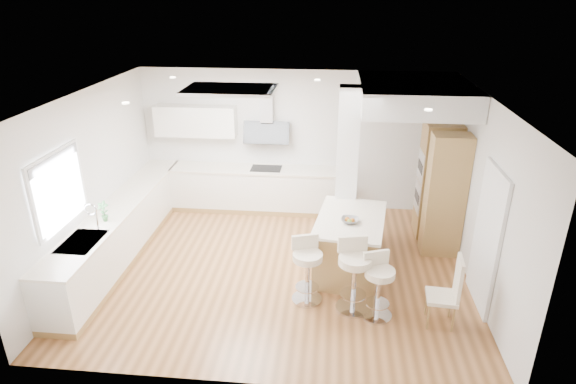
# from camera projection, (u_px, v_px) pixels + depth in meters

# --- Properties ---
(ground) EXTENTS (6.00, 6.00, 0.00)m
(ground) POSITION_uv_depth(u_px,v_px,m) (279.00, 268.00, 7.85)
(ground) COLOR #A36A3C
(ground) RESTS_ON ground
(ceiling) EXTENTS (6.00, 5.00, 0.02)m
(ceiling) POSITION_uv_depth(u_px,v_px,m) (279.00, 268.00, 7.85)
(ceiling) COLOR silver
(ceiling) RESTS_ON ground
(wall_back) EXTENTS (6.00, 0.04, 2.80)m
(wall_back) POSITION_uv_depth(u_px,v_px,m) (293.00, 141.00, 9.59)
(wall_back) COLOR silver
(wall_back) RESTS_ON ground
(wall_left) EXTENTS (0.04, 5.00, 2.80)m
(wall_left) POSITION_uv_depth(u_px,v_px,m) (89.00, 182.00, 7.57)
(wall_left) COLOR silver
(wall_left) RESTS_ON ground
(wall_right) EXTENTS (0.04, 5.00, 2.80)m
(wall_right) POSITION_uv_depth(u_px,v_px,m) (482.00, 197.00, 7.03)
(wall_right) COLOR silver
(wall_right) RESTS_ON ground
(skylight) EXTENTS (4.10, 2.10, 0.06)m
(skylight) POSITION_uv_depth(u_px,v_px,m) (231.00, 90.00, 7.38)
(skylight) COLOR white
(skylight) RESTS_ON ground
(window_left) EXTENTS (0.06, 1.28, 1.07)m
(window_left) POSITION_uv_depth(u_px,v_px,m) (58.00, 186.00, 6.63)
(window_left) COLOR white
(window_left) RESTS_ON ground
(doorway_right) EXTENTS (0.05, 1.00, 2.10)m
(doorway_right) POSITION_uv_depth(u_px,v_px,m) (487.00, 241.00, 6.64)
(doorway_right) COLOR #443C35
(doorway_right) RESTS_ON ground
(counter_left) EXTENTS (0.63, 4.50, 1.35)m
(counter_left) POSITION_uv_depth(u_px,v_px,m) (122.00, 229.00, 8.12)
(counter_left) COLOR #A88248
(counter_left) RESTS_ON ground
(counter_back) EXTENTS (3.62, 0.63, 2.50)m
(counter_back) POSITION_uv_depth(u_px,v_px,m) (246.00, 177.00, 9.69)
(counter_back) COLOR #A88248
(counter_back) RESTS_ON ground
(pillar) EXTENTS (0.35, 0.35, 2.80)m
(pillar) POSITION_uv_depth(u_px,v_px,m) (347.00, 170.00, 8.07)
(pillar) COLOR white
(pillar) RESTS_ON ground
(soffit) EXTENTS (1.78, 2.20, 0.40)m
(soffit) POSITION_uv_depth(u_px,v_px,m) (414.00, 94.00, 7.92)
(soffit) COLOR silver
(soffit) RESTS_ON ground
(oven_column) EXTENTS (0.63, 1.21, 2.10)m
(oven_column) POSITION_uv_depth(u_px,v_px,m) (440.00, 186.00, 8.32)
(oven_column) COLOR #A88248
(oven_column) RESTS_ON ground
(peninsula) EXTENTS (1.22, 1.66, 1.01)m
(peninsula) POSITION_uv_depth(u_px,v_px,m) (349.00, 244.00, 7.62)
(peninsula) COLOR #A88248
(peninsula) RESTS_ON ground
(bar_stool_a) EXTENTS (0.56, 0.56, 0.99)m
(bar_stool_a) POSITION_uv_depth(u_px,v_px,m) (307.00, 266.00, 6.85)
(bar_stool_a) COLOR silver
(bar_stool_a) RESTS_ON ground
(bar_stool_b) EXTENTS (0.58, 0.58, 1.07)m
(bar_stool_b) POSITION_uv_depth(u_px,v_px,m) (354.00, 271.00, 6.65)
(bar_stool_b) COLOR silver
(bar_stool_b) RESTS_ON ground
(bar_stool_c) EXTENTS (0.55, 0.55, 0.95)m
(bar_stool_c) POSITION_uv_depth(u_px,v_px,m) (378.00, 283.00, 6.52)
(bar_stool_c) COLOR silver
(bar_stool_c) RESTS_ON ground
(dining_chair) EXTENTS (0.43, 0.43, 1.02)m
(dining_chair) POSITION_uv_depth(u_px,v_px,m) (450.00, 290.00, 6.34)
(dining_chair) COLOR beige
(dining_chair) RESTS_ON ground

